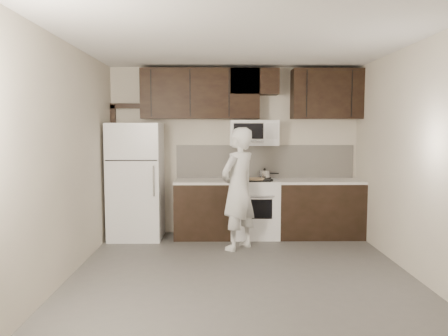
{
  "coord_description": "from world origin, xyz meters",
  "views": [
    {
      "loc": [
        -0.28,
        -4.88,
        1.71
      ],
      "look_at": [
        -0.19,
        0.9,
        1.19
      ],
      "focal_mm": 35.0,
      "sensor_mm": 36.0,
      "label": 1
    }
  ],
  "objects_px": {
    "microwave": "(254,133)",
    "refrigerator": "(136,181)",
    "stove": "(254,208)",
    "person": "(238,189)"
  },
  "relations": [
    {
      "from": "microwave",
      "to": "refrigerator",
      "type": "distance_m",
      "value": 2.0
    },
    {
      "from": "stove",
      "to": "refrigerator",
      "type": "bearing_deg",
      "value": -178.49
    },
    {
      "from": "stove",
      "to": "microwave",
      "type": "xyz_separation_m",
      "value": [
        -0.0,
        0.12,
        1.19
      ]
    },
    {
      "from": "microwave",
      "to": "person",
      "type": "height_order",
      "value": "microwave"
    },
    {
      "from": "stove",
      "to": "refrigerator",
      "type": "distance_m",
      "value": 1.9
    },
    {
      "from": "refrigerator",
      "to": "microwave",
      "type": "bearing_deg",
      "value": 5.15
    },
    {
      "from": "stove",
      "to": "refrigerator",
      "type": "height_order",
      "value": "refrigerator"
    },
    {
      "from": "stove",
      "to": "refrigerator",
      "type": "xyz_separation_m",
      "value": [
        -1.85,
        -0.05,
        0.44
      ]
    },
    {
      "from": "microwave",
      "to": "refrigerator",
      "type": "xyz_separation_m",
      "value": [
        -1.85,
        -0.17,
        -0.75
      ]
    },
    {
      "from": "refrigerator",
      "to": "stove",
      "type": "bearing_deg",
      "value": 1.51
    }
  ]
}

